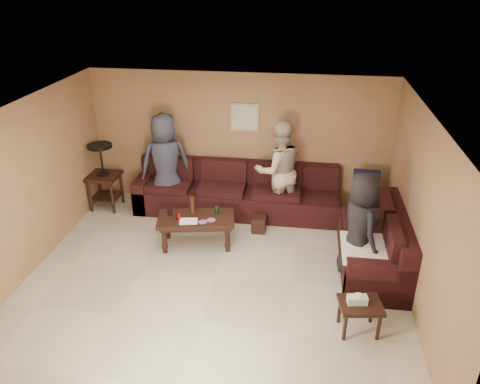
{
  "coord_description": "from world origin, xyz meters",
  "views": [
    {
      "loc": [
        1.18,
        -5.6,
        4.16
      ],
      "look_at": [
        0.25,
        0.85,
        1.0
      ],
      "focal_mm": 35.0,
      "sensor_mm": 36.0,
      "label": 1
    }
  ],
  "objects": [
    {
      "name": "room",
      "position": [
        0.0,
        0.0,
        1.66
      ],
      "size": [
        5.6,
        5.5,
        2.5
      ],
      "color": "#B8B39C",
      "rests_on": "ground"
    },
    {
      "name": "wall_art",
      "position": [
        0.1,
        2.48,
        1.7
      ],
      "size": [
        0.52,
        0.04,
        0.52
      ],
      "color": "tan",
      "rests_on": "ground"
    },
    {
      "name": "person_left",
      "position": [
        -1.27,
        1.98,
        0.93
      ],
      "size": [
        1.06,
        0.89,
        1.86
      ],
      "primitive_type": "imported",
      "rotation": [
        0.0,
        0.0,
        3.53
      ],
      "color": "#2C2F3D",
      "rests_on": "ground"
    },
    {
      "name": "coffee_table",
      "position": [
        -0.47,
        0.83,
        0.43
      ],
      "size": [
        1.32,
        0.83,
        0.79
      ],
      "rotation": [
        0.0,
        0.0,
        0.18
      ],
      "color": "black",
      "rests_on": "ground"
    },
    {
      "name": "sectional_sofa",
      "position": [
        0.81,
        1.52,
        0.33
      ],
      "size": [
        4.65,
        2.9,
        0.97
      ],
      "color": "black",
      "rests_on": "ground"
    },
    {
      "name": "person_right",
      "position": [
        2.04,
        0.34,
        0.82
      ],
      "size": [
        0.77,
        0.94,
        1.64
      ],
      "primitive_type": "imported",
      "rotation": [
        0.0,
        0.0,
        1.94
      ],
      "color": "black",
      "rests_on": "ground"
    },
    {
      "name": "end_table_left",
      "position": [
        -2.46,
        1.89,
        0.66
      ],
      "size": [
        0.56,
        0.56,
        1.26
      ],
      "rotation": [
        0.0,
        0.0,
        -0.02
      ],
      "color": "black",
      "rests_on": "ground"
    },
    {
      "name": "waste_bin",
      "position": [
        0.5,
        1.4,
        0.14
      ],
      "size": [
        0.24,
        0.24,
        0.28
      ],
      "primitive_type": "cube",
      "rotation": [
        0.0,
        0.0,
        -0.02
      ],
      "color": "black",
      "rests_on": "ground"
    },
    {
      "name": "side_table_right",
      "position": [
        1.99,
        -0.87,
        0.38
      ],
      "size": [
        0.58,
        0.5,
        0.57
      ],
      "rotation": [
        0.0,
        0.0,
        0.16
      ],
      "color": "black",
      "rests_on": "ground"
    },
    {
      "name": "person_middle",
      "position": [
        0.77,
        1.99,
        0.91
      ],
      "size": [
        1.08,
        0.97,
        1.82
      ],
      "primitive_type": "imported",
      "rotation": [
        0.0,
        0.0,
        3.53
      ],
      "color": "tan",
      "rests_on": "ground"
    }
  ]
}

